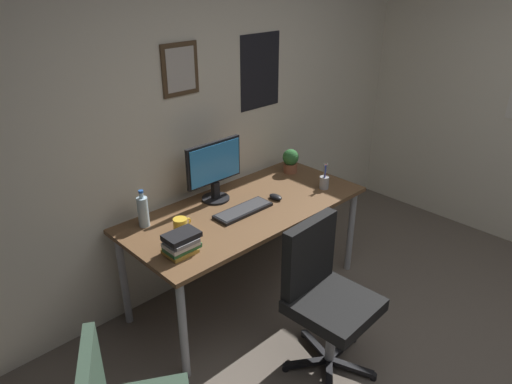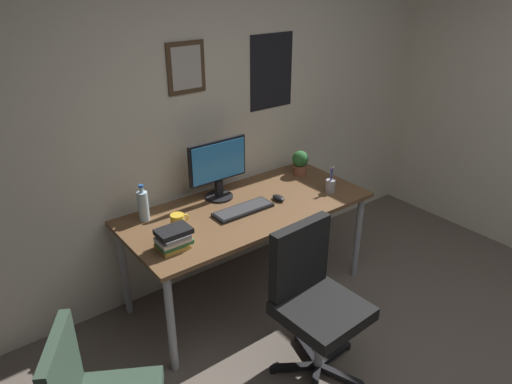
% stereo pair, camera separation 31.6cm
% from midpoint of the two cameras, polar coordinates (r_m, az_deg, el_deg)
% --- Properties ---
extents(wall_back, '(4.40, 0.10, 2.60)m').
position_cam_midpoint_polar(wall_back, '(3.51, -7.83, 9.58)').
color(wall_back, beige).
rests_on(wall_back, ground_plane).
extents(desk, '(1.75, 0.80, 0.74)m').
position_cam_midpoint_polar(desk, '(3.33, -3.91, -2.91)').
color(desk, brown).
rests_on(desk, ground_plane).
extents(office_chair, '(0.56, 0.57, 0.95)m').
position_cam_midpoint_polar(office_chair, '(2.85, 4.98, -11.86)').
color(office_chair, black).
rests_on(office_chair, ground_plane).
extents(monitor, '(0.46, 0.20, 0.43)m').
position_cam_midpoint_polar(monitor, '(3.33, -7.77, 2.76)').
color(monitor, black).
rests_on(monitor, desk).
extents(keyboard, '(0.43, 0.15, 0.03)m').
position_cam_midpoint_polar(keyboard, '(3.23, -4.36, -2.29)').
color(keyboard, black).
rests_on(keyboard, desk).
extents(computer_mouse, '(0.06, 0.11, 0.04)m').
position_cam_midpoint_polar(computer_mouse, '(3.39, -0.29, -0.66)').
color(computer_mouse, black).
rests_on(computer_mouse, desk).
extents(water_bottle, '(0.07, 0.07, 0.25)m').
position_cam_midpoint_polar(water_bottle, '(3.14, -16.30, -2.30)').
color(water_bottle, silver).
rests_on(water_bottle, desk).
extents(coffee_mug_near, '(0.13, 0.09, 0.09)m').
position_cam_midpoint_polar(coffee_mug_near, '(3.04, -12.04, -3.99)').
color(coffee_mug_near, yellow).
rests_on(coffee_mug_near, desk).
extents(potted_plant, '(0.13, 0.13, 0.20)m').
position_cam_midpoint_polar(potted_plant, '(3.81, 1.81, 3.81)').
color(potted_plant, brown).
rests_on(potted_plant, desk).
extents(pen_cup, '(0.07, 0.07, 0.20)m').
position_cam_midpoint_polar(pen_cup, '(3.56, 5.73, 1.18)').
color(pen_cup, '#9EA0A5').
rests_on(pen_cup, desk).
extents(book_stack_left, '(0.20, 0.16, 0.13)m').
position_cam_midpoint_polar(book_stack_left, '(2.82, -12.24, -6.12)').
color(book_stack_left, gold).
rests_on(book_stack_left, desk).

